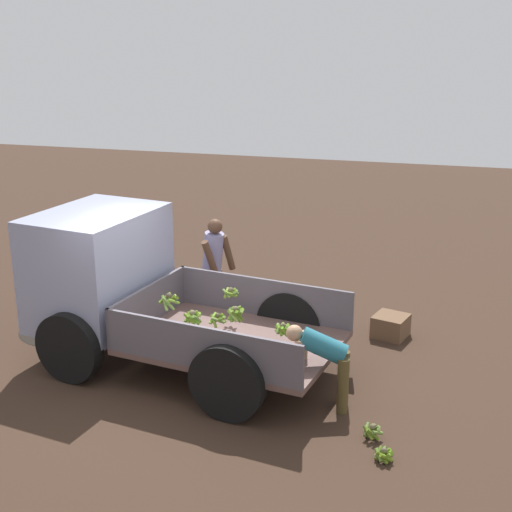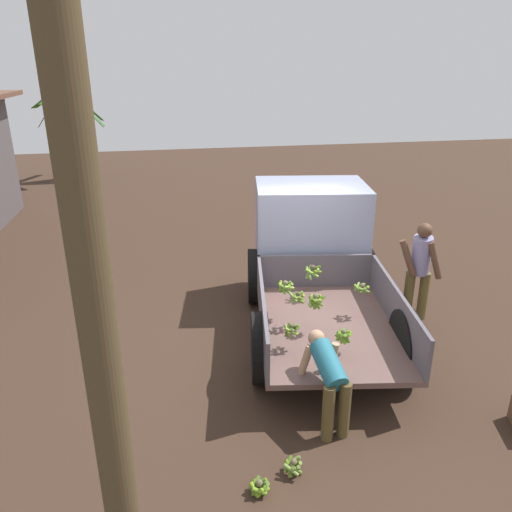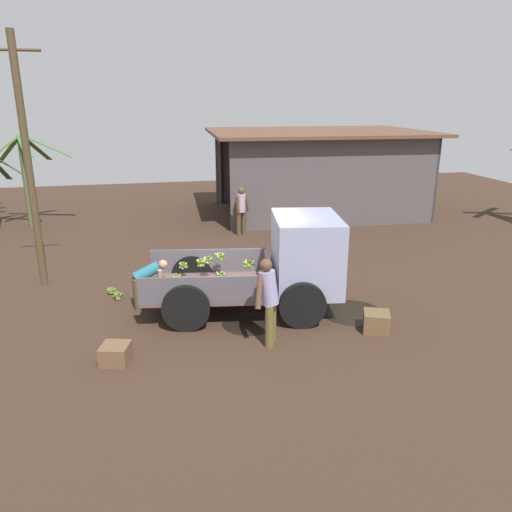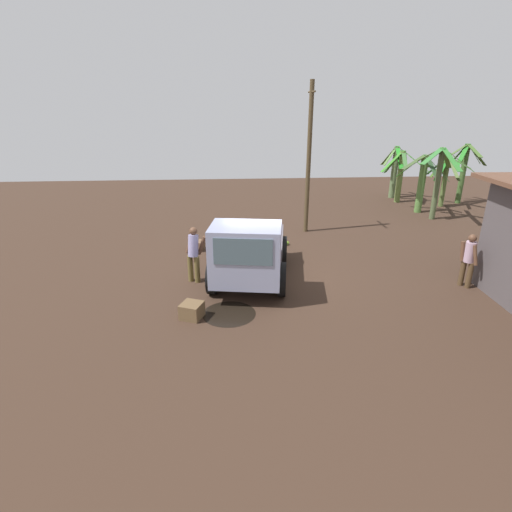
{
  "view_description": "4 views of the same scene",
  "coord_description": "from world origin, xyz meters",
  "px_view_note": "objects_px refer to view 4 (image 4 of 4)",
  "views": [
    {
      "loc": [
        -3.62,
        8.14,
        4.6
      ],
      "look_at": [
        -0.88,
        -1.45,
        1.44
      ],
      "focal_mm": 50.0,
      "sensor_mm": 36.0,
      "label": 1
    },
    {
      "loc": [
        -6.92,
        1.86,
        4.21
      ],
      "look_at": [
        0.19,
        0.51,
        1.31
      ],
      "focal_mm": 35.0,
      "sensor_mm": 36.0,
      "label": 2
    },
    {
      "loc": [
        -2.03,
        -10.81,
        4.62
      ],
      "look_at": [
        0.1,
        -0.96,
        1.4
      ],
      "focal_mm": 35.0,
      "sensor_mm": 36.0,
      "label": 3
    },
    {
      "loc": [
        11.62,
        -1.16,
        5.22
      ],
      "look_at": [
        0.68,
        -0.37,
        1.02
      ],
      "focal_mm": 28.0,
      "sensor_mm": 36.0,
      "label": 4
    }
  ],
  "objects_px": {
    "wooden_crate_0": "(197,245)",
    "person_worker_loading": "(263,236)",
    "banana_bunch_on_ground_0": "(276,244)",
    "wooden_crate_1": "(192,311)",
    "person_bystander_near_shed": "(469,258)",
    "cargo_truck": "(248,255)",
    "utility_pole": "(309,158)",
    "banana_bunch_on_ground_1": "(286,243)",
    "person_foreground_visitor": "(194,252)"
  },
  "relations": [
    {
      "from": "banana_bunch_on_ground_0",
      "to": "person_foreground_visitor",
      "type": "bearing_deg",
      "value": -44.54
    },
    {
      "from": "banana_bunch_on_ground_0",
      "to": "person_bystander_near_shed",
      "type": "bearing_deg",
      "value": 52.84
    },
    {
      "from": "wooden_crate_0",
      "to": "person_worker_loading",
      "type": "bearing_deg",
      "value": 76.22
    },
    {
      "from": "cargo_truck",
      "to": "wooden_crate_1",
      "type": "height_order",
      "value": "cargo_truck"
    },
    {
      "from": "cargo_truck",
      "to": "person_worker_loading",
      "type": "bearing_deg",
      "value": 175.71
    },
    {
      "from": "person_worker_loading",
      "to": "person_bystander_near_shed",
      "type": "relative_size",
      "value": 0.66
    },
    {
      "from": "person_worker_loading",
      "to": "person_bystander_near_shed",
      "type": "bearing_deg",
      "value": 53.83
    },
    {
      "from": "banana_bunch_on_ground_0",
      "to": "person_worker_loading",
      "type": "bearing_deg",
      "value": -40.6
    },
    {
      "from": "banana_bunch_on_ground_1",
      "to": "wooden_crate_0",
      "type": "bearing_deg",
      "value": -85.44
    },
    {
      "from": "person_bystander_near_shed",
      "to": "wooden_crate_0",
      "type": "bearing_deg",
      "value": -55.37
    },
    {
      "from": "banana_bunch_on_ground_1",
      "to": "wooden_crate_1",
      "type": "xyz_separation_m",
      "value": [
        5.48,
        -3.26,
        0.12
      ]
    },
    {
      "from": "cargo_truck",
      "to": "utility_pole",
      "type": "xyz_separation_m",
      "value": [
        -5.71,
        2.83,
        1.99
      ]
    },
    {
      "from": "person_foreground_visitor",
      "to": "banana_bunch_on_ground_1",
      "type": "height_order",
      "value": "person_foreground_visitor"
    },
    {
      "from": "person_foreground_visitor",
      "to": "banana_bunch_on_ground_1",
      "type": "xyz_separation_m",
      "value": [
        -3.16,
        3.34,
        -0.88
      ]
    },
    {
      "from": "person_bystander_near_shed",
      "to": "wooden_crate_1",
      "type": "relative_size",
      "value": 3.19
    },
    {
      "from": "person_foreground_visitor",
      "to": "person_worker_loading",
      "type": "bearing_deg",
      "value": -19.16
    },
    {
      "from": "cargo_truck",
      "to": "wooden_crate_0",
      "type": "xyz_separation_m",
      "value": [
        -3.69,
        -1.74,
        -0.95
      ]
    },
    {
      "from": "person_bystander_near_shed",
      "to": "banana_bunch_on_ground_0",
      "type": "xyz_separation_m",
      "value": [
        -3.99,
        -5.26,
        -0.81
      ]
    },
    {
      "from": "cargo_truck",
      "to": "banana_bunch_on_ground_1",
      "type": "xyz_separation_m",
      "value": [
        -3.97,
        1.73,
        -1.04
      ]
    },
    {
      "from": "person_bystander_near_shed",
      "to": "banana_bunch_on_ground_1",
      "type": "distance_m",
      "value": 6.44
    },
    {
      "from": "wooden_crate_0",
      "to": "wooden_crate_1",
      "type": "bearing_deg",
      "value": 2.25
    },
    {
      "from": "cargo_truck",
      "to": "banana_bunch_on_ground_1",
      "type": "distance_m",
      "value": 4.45
    },
    {
      "from": "banana_bunch_on_ground_1",
      "to": "wooden_crate_1",
      "type": "bearing_deg",
      "value": -30.8
    },
    {
      "from": "person_worker_loading",
      "to": "banana_bunch_on_ground_0",
      "type": "height_order",
      "value": "person_worker_loading"
    },
    {
      "from": "person_bystander_near_shed",
      "to": "banana_bunch_on_ground_1",
      "type": "relative_size",
      "value": 7.08
    },
    {
      "from": "wooden_crate_1",
      "to": "cargo_truck",
      "type": "bearing_deg",
      "value": 134.5
    },
    {
      "from": "banana_bunch_on_ground_0",
      "to": "wooden_crate_1",
      "type": "height_order",
      "value": "wooden_crate_1"
    },
    {
      "from": "person_worker_loading",
      "to": "wooden_crate_1",
      "type": "xyz_separation_m",
      "value": [
        4.6,
        -2.25,
        -0.48
      ]
    },
    {
      "from": "banana_bunch_on_ground_1",
      "to": "cargo_truck",
      "type": "bearing_deg",
      "value": -23.56
    },
    {
      "from": "banana_bunch_on_ground_0",
      "to": "wooden_crate_0",
      "type": "xyz_separation_m",
      "value": [
        0.1,
        -3.06,
        0.07
      ]
    },
    {
      "from": "person_foreground_visitor",
      "to": "wooden_crate_1",
      "type": "xyz_separation_m",
      "value": [
        2.32,
        0.08,
        -0.77
      ]
    },
    {
      "from": "utility_pole",
      "to": "wooden_crate_1",
      "type": "height_order",
      "value": "utility_pole"
    },
    {
      "from": "person_bystander_near_shed",
      "to": "utility_pole",
      "type": "bearing_deg",
      "value": -87.91
    },
    {
      "from": "person_foreground_visitor",
      "to": "person_worker_loading",
      "type": "relative_size",
      "value": 1.59
    },
    {
      "from": "cargo_truck",
      "to": "person_foreground_visitor",
      "type": "relative_size",
      "value": 2.61
    },
    {
      "from": "person_foreground_visitor",
      "to": "wooden_crate_1",
      "type": "distance_m",
      "value": 2.44
    },
    {
      "from": "person_foreground_visitor",
      "to": "wooden_crate_0",
      "type": "distance_m",
      "value": 2.99
    },
    {
      "from": "person_foreground_visitor",
      "to": "person_bystander_near_shed",
      "type": "relative_size",
      "value": 1.05
    },
    {
      "from": "cargo_truck",
      "to": "person_bystander_near_shed",
      "type": "bearing_deg",
      "value": 97.13
    },
    {
      "from": "person_foreground_visitor",
      "to": "person_worker_loading",
      "type": "distance_m",
      "value": 3.27
    },
    {
      "from": "banana_bunch_on_ground_1",
      "to": "wooden_crate_0",
      "type": "height_order",
      "value": "wooden_crate_0"
    },
    {
      "from": "wooden_crate_0",
      "to": "wooden_crate_1",
      "type": "height_order",
      "value": "wooden_crate_1"
    },
    {
      "from": "person_worker_loading",
      "to": "banana_bunch_on_ground_1",
      "type": "xyz_separation_m",
      "value": [
        -0.88,
        1.01,
        -0.6
      ]
    },
    {
      "from": "wooden_crate_1",
      "to": "banana_bunch_on_ground_1",
      "type": "bearing_deg",
      "value": 149.2
    },
    {
      "from": "person_worker_loading",
      "to": "wooden_crate_1",
      "type": "bearing_deg",
      "value": -33.0
    },
    {
      "from": "banana_bunch_on_ground_0",
      "to": "banana_bunch_on_ground_1",
      "type": "relative_size",
      "value": 1.08
    },
    {
      "from": "utility_pole",
      "to": "wooden_crate_0",
      "type": "bearing_deg",
      "value": -66.11
    },
    {
      "from": "wooden_crate_1",
      "to": "person_worker_loading",
      "type": "bearing_deg",
      "value": 153.88
    },
    {
      "from": "person_foreground_visitor",
      "to": "wooden_crate_0",
      "type": "relative_size",
      "value": 3.52
    },
    {
      "from": "person_foreground_visitor",
      "to": "person_bystander_near_shed",
      "type": "bearing_deg",
      "value": -70.51
    }
  ]
}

